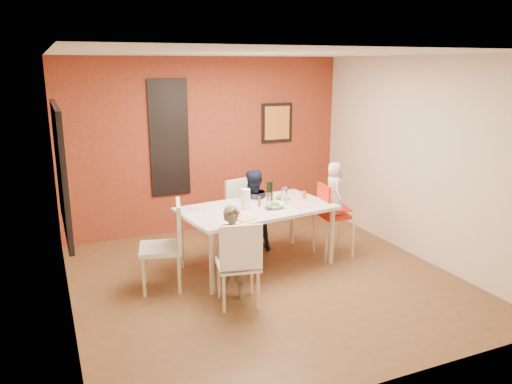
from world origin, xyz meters
name	(u,v)px	position (x,y,z in m)	size (l,w,h in m)	color
ground	(266,280)	(0.00, 0.00, 0.00)	(4.50, 4.50, 0.00)	brown
ceiling	(267,53)	(0.00, 0.00, 2.70)	(4.50, 4.50, 0.02)	silver
wall_back	(207,145)	(0.00, 2.25, 1.35)	(4.50, 0.02, 2.70)	beige
wall_front	(388,230)	(0.00, -2.25, 1.35)	(4.50, 0.02, 2.70)	beige
wall_left	(60,192)	(-2.25, 0.00, 1.35)	(0.02, 4.50, 2.70)	beige
wall_right	(419,159)	(2.25, 0.00, 1.35)	(0.02, 4.50, 2.70)	beige
brick_accent_wall	(207,145)	(0.00, 2.23, 1.35)	(4.50, 0.02, 2.70)	maroon
picture_window_frame	(61,168)	(-2.22, 0.20, 1.55)	(0.05, 1.70, 1.30)	black
picture_window_pane	(62,168)	(-2.21, 0.20, 1.55)	(0.02, 1.55, 1.15)	black
glassblock_strip	(169,138)	(-0.60, 2.21, 1.50)	(0.55, 0.03, 1.70)	silver
glassblock_surround	(169,138)	(-0.60, 2.21, 1.50)	(0.60, 0.03, 1.76)	black
art_print_frame	(277,123)	(1.20, 2.21, 1.65)	(0.54, 0.03, 0.64)	black
art_print_canvas	(277,123)	(1.20, 2.19, 1.65)	(0.44, 0.01, 0.54)	gold
dining_table	(257,212)	(0.09, 0.46, 0.73)	(2.06, 1.32, 0.80)	silver
chair_near	(239,260)	(-0.55, -0.53, 0.55)	(0.54, 0.54, 0.98)	white
chair_far	(244,210)	(0.20, 1.20, 0.55)	(0.56, 0.56, 0.99)	white
chair_left	(169,241)	(-1.13, 0.26, 0.59)	(0.59, 0.59, 1.05)	silver
high_chair	(331,213)	(1.16, 0.40, 0.62)	(0.47, 0.47, 1.02)	red
child_near	(233,253)	(-0.54, -0.28, 0.54)	(0.39, 0.26, 1.08)	brown
child_far	(252,211)	(0.22, 0.96, 0.59)	(0.58, 0.45, 1.18)	black
toddler	(334,188)	(1.19, 0.39, 0.96)	(0.35, 0.23, 0.71)	beige
plate_near_left	(244,218)	(-0.26, 0.05, 0.81)	(0.21, 0.21, 0.01)	white
plate_far_mid	(247,199)	(0.10, 0.83, 0.81)	(0.20, 0.20, 0.01)	white
plate_near_right	(301,206)	(0.63, 0.27, 0.81)	(0.20, 0.20, 0.01)	white
plate_far_left	(198,208)	(-0.63, 0.70, 0.81)	(0.20, 0.20, 0.01)	white
salad_bowl_a	(274,206)	(0.27, 0.34, 0.83)	(0.24, 0.24, 0.06)	white
salad_bowl_b	(283,197)	(0.57, 0.69, 0.83)	(0.19, 0.19, 0.05)	silver
wine_bottle	(270,192)	(0.32, 0.57, 0.95)	(0.08, 0.08, 0.29)	black
wine_glass_a	(268,203)	(0.16, 0.29, 0.90)	(0.07, 0.07, 0.19)	silver
wine_glass_b	(284,196)	(0.47, 0.45, 0.92)	(0.08, 0.08, 0.22)	white
paper_towel_roll	(246,199)	(-0.08, 0.43, 0.93)	(0.12, 0.12, 0.26)	white
condiment_red	(267,199)	(0.26, 0.52, 0.88)	(0.04, 0.04, 0.15)	red
condiment_green	(270,198)	(0.30, 0.54, 0.88)	(0.04, 0.04, 0.15)	#2D7426
condiment_brown	(259,202)	(0.12, 0.47, 0.87)	(0.03, 0.03, 0.13)	brown
sippy_cup	(304,195)	(0.84, 0.59, 0.85)	(0.06, 0.06, 0.10)	#D65817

